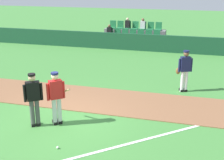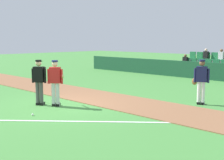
# 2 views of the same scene
# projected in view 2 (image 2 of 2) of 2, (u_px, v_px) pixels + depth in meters

# --- Properties ---
(ground_plane) EXTENTS (80.00, 80.00, 0.00)m
(ground_plane) POSITION_uv_depth(u_px,v_px,m) (61.00, 105.00, 11.82)
(ground_plane) COLOR #42843A
(infield_dirt_path) EXTENTS (28.00, 2.52, 0.03)m
(infield_dirt_path) POSITION_uv_depth(u_px,v_px,m) (99.00, 97.00, 13.27)
(infield_dirt_path) COLOR brown
(infield_dirt_path) RESTS_ON ground
(foul_line_chalk) EXTENTS (9.06, 8.02, 0.01)m
(foul_line_chalk) POSITION_uv_depth(u_px,v_px,m) (106.00, 122.00, 9.39)
(foul_line_chalk) COLOR white
(foul_line_chalk) RESTS_ON ground
(dugout_fence) EXTENTS (20.00, 0.16, 1.10)m
(dugout_fence) POSITION_uv_depth(u_px,v_px,m) (200.00, 70.00, 19.49)
(dugout_fence) COLOR #19472D
(dugout_fence) RESTS_ON ground
(stadium_bleachers) EXTENTS (4.45, 2.10, 1.90)m
(stadium_bleachers) POSITION_uv_depth(u_px,v_px,m) (210.00, 70.00, 20.53)
(stadium_bleachers) COLOR slate
(stadium_bleachers) RESTS_ON ground
(batter_red_jersey) EXTENTS (0.71, 0.69, 1.76)m
(batter_red_jersey) POSITION_uv_depth(u_px,v_px,m) (55.00, 81.00, 11.47)
(batter_red_jersey) COLOR silver
(batter_red_jersey) RESTS_ON ground
(umpire_home_plate) EXTENTS (0.53, 0.46, 1.76)m
(umpire_home_plate) POSITION_uv_depth(u_px,v_px,m) (39.00, 80.00, 11.68)
(umpire_home_plate) COLOR #4C4C4C
(umpire_home_plate) RESTS_ON ground
(runner_navy_jersey) EXTENTS (0.66, 0.40, 1.76)m
(runner_navy_jersey) POSITION_uv_depth(u_px,v_px,m) (201.00, 80.00, 11.78)
(runner_navy_jersey) COLOR white
(runner_navy_jersey) RESTS_ON ground
(baseball) EXTENTS (0.07, 0.07, 0.07)m
(baseball) POSITION_uv_depth(u_px,v_px,m) (33.00, 115.00, 10.15)
(baseball) COLOR white
(baseball) RESTS_ON ground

